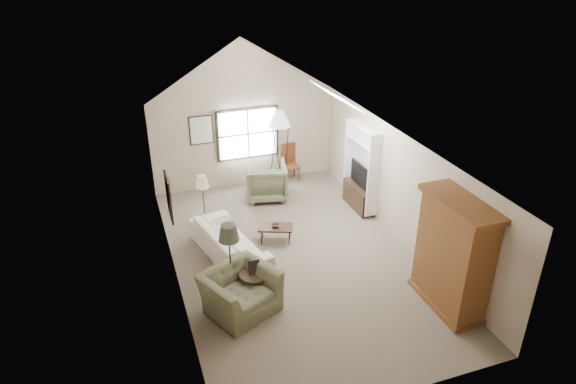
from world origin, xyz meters
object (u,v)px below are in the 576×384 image
object	(u,v)px
sofa	(230,242)
coffee_table	(276,234)
side_chair	(291,163)
armchair_near	(240,292)
armoire	(453,255)
side_table	(255,286)
armchair_far	(266,181)

from	to	relation	value
sofa	coffee_table	world-z (taller)	sofa
sofa	side_chair	world-z (taller)	side_chair
armchair_near	armoire	bearing A→B (deg)	-41.58
armoire	armchair_near	world-z (taller)	armoire
armoire	side_chair	distance (m)	6.20
armoire	armchair_near	size ratio (longest dim) A/B	1.76
sofa	side_table	bearing A→B (deg)	170.80
sofa	armchair_far	world-z (taller)	armchair_far
armchair_far	side_chair	size ratio (longest dim) A/B	1.00
armchair_near	coffee_table	bearing A→B (deg)	31.63
armoire	sofa	xyz separation A→B (m)	(-3.46, 2.94, -0.76)
sofa	armchair_near	size ratio (longest dim) A/B	1.87
armchair_far	coffee_table	bearing A→B (deg)	91.35
armchair_near	side_chair	world-z (taller)	side_chair
armoire	side_chair	xyz separation A→B (m)	(-0.93, 6.10, -0.57)
side_table	side_chair	distance (m)	5.35
coffee_table	side_table	world-z (taller)	side_table
coffee_table	side_chair	xyz separation A→B (m)	(1.42, 2.95, 0.33)
side_chair	sofa	bearing A→B (deg)	-131.53
side_chair	coffee_table	bearing A→B (deg)	-118.60
armchair_near	side_table	size ratio (longest dim) A/B	2.13
armchair_far	coffee_table	xyz separation A→B (m)	(-0.46, -2.16, -0.28)
armoire	armchair_far	bearing A→B (deg)	109.68
armchair_near	coffee_table	size ratio (longest dim) A/B	1.63
sofa	side_chair	size ratio (longest dim) A/B	2.21
coffee_table	armchair_near	bearing A→B (deg)	-123.56
coffee_table	side_table	size ratio (longest dim) A/B	1.31
armchair_near	side_table	bearing A→B (deg)	8.25
armchair_near	side_table	xyz separation A→B (m)	(0.34, 0.22, -0.11)
sofa	side_chair	bearing A→B (deg)	-51.46
coffee_table	side_table	xyz separation A→B (m)	(-1.01, -1.81, 0.10)
armchair_far	armoire	bearing A→B (deg)	122.90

